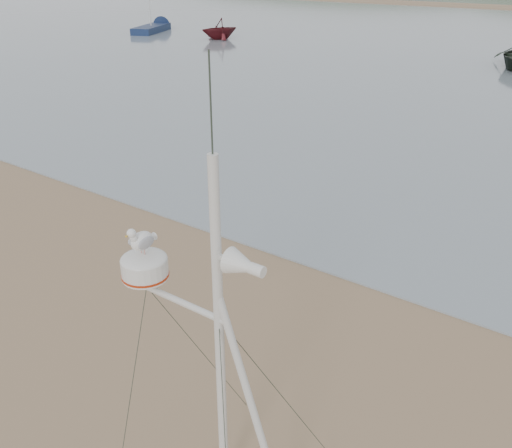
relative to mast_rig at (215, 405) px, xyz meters
The scene contains 4 objects.
ground 3.18m from the mast_rig, 165.02° to the left, with size 560.00×560.00×0.00m, color #81664A.
mast_rig is the anchor object (origin of this frame).
boat_red 37.47m from the mast_rig, 128.93° to the left, with size 2.41×1.47×2.80m, color #531318.
sailboat_blue_near 43.74m from the mast_rig, 135.54° to the left, with size 3.83×6.36×6.25m.
Camera 1 is at (5.71, -4.01, 5.43)m, focal length 38.00 mm.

